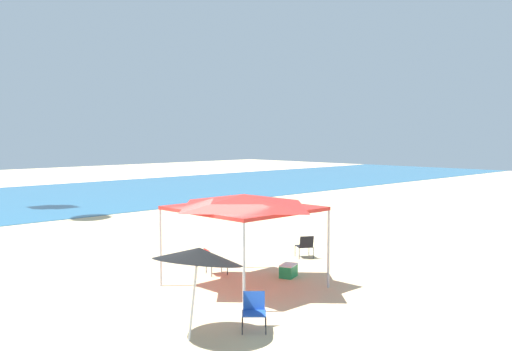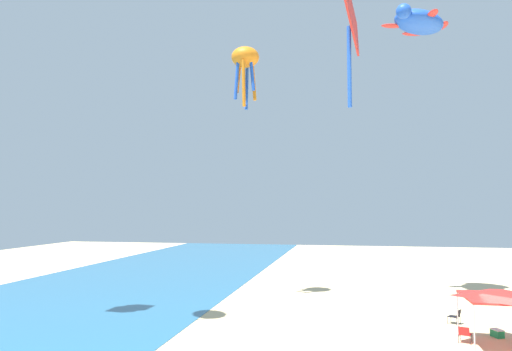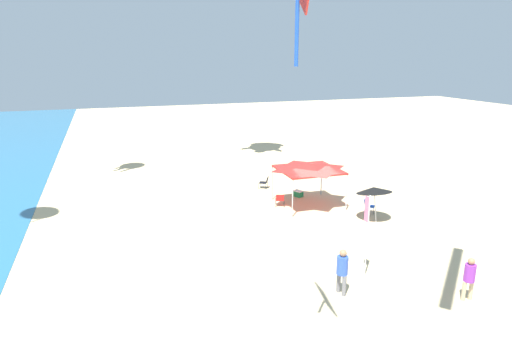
{
  "view_description": "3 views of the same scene",
  "coord_description": "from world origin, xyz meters",
  "px_view_note": "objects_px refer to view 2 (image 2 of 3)",
  "views": [
    {
      "loc": [
        -9.98,
        -12.03,
        4.41
      ],
      "look_at": [
        1.87,
        -0.08,
        3.2
      ],
      "focal_mm": 41.31,
      "sensor_mm": 36.0,
      "label": 1
    },
    {
      "loc": [
        -22.91,
        7.29,
        6.57
      ],
      "look_at": [
        -0.35,
        11.69,
        8.14
      ],
      "focal_mm": 32.94,
      "sensor_mm": 36.0,
      "label": 2
    },
    {
      "loc": [
        -22.18,
        11.6,
        9.09
      ],
      "look_at": [
        3.01,
        2.96,
        1.78
      ],
      "focal_mm": 31.01,
      "sensor_mm": 36.0,
      "label": 3
    }
  ],
  "objects_px": {
    "canopy_tent": "(504,295)",
    "folding_chair_near_cooler": "(465,333)",
    "cooler_box": "(497,333)",
    "kite_turtle_blue": "(418,22)",
    "kite_octopus_orange": "(245,60)",
    "kite_diamond_red": "(349,7)",
    "folding_chair_facing_ocean": "(456,315)"
  },
  "relations": [
    {
      "from": "cooler_box",
      "to": "canopy_tent",
      "type": "bearing_deg",
      "value": 175.56
    },
    {
      "from": "cooler_box",
      "to": "kite_octopus_orange",
      "type": "height_order",
      "value": "kite_octopus_orange"
    },
    {
      "from": "kite_turtle_blue",
      "to": "kite_octopus_orange",
      "type": "height_order",
      "value": "kite_turtle_blue"
    },
    {
      "from": "kite_turtle_blue",
      "to": "kite_octopus_orange",
      "type": "bearing_deg",
      "value": -44.06
    },
    {
      "from": "folding_chair_near_cooler",
      "to": "kite_diamond_red",
      "type": "height_order",
      "value": "kite_diamond_red"
    },
    {
      "from": "kite_diamond_red",
      "to": "folding_chair_facing_ocean",
      "type": "bearing_deg",
      "value": -0.52
    },
    {
      "from": "folding_chair_near_cooler",
      "to": "cooler_box",
      "type": "bearing_deg",
      "value": -121.83
    },
    {
      "from": "kite_octopus_orange",
      "to": "cooler_box",
      "type": "bearing_deg",
      "value": -177.18
    },
    {
      "from": "canopy_tent",
      "to": "kite_turtle_blue",
      "type": "bearing_deg",
      "value": 9.75
    },
    {
      "from": "folding_chair_near_cooler",
      "to": "kite_diamond_red",
      "type": "distance_m",
      "value": 18.52
    },
    {
      "from": "canopy_tent",
      "to": "kite_turtle_blue",
      "type": "distance_m",
      "value": 21.17
    },
    {
      "from": "kite_octopus_orange",
      "to": "kite_diamond_red",
      "type": "xyz_separation_m",
      "value": [
        -22.2,
        -7.29,
        -6.16
      ]
    },
    {
      "from": "folding_chair_near_cooler",
      "to": "cooler_box",
      "type": "xyz_separation_m",
      "value": [
        1.43,
        -1.88,
        -0.27
      ]
    },
    {
      "from": "folding_chair_near_cooler",
      "to": "kite_octopus_orange",
      "type": "xyz_separation_m",
      "value": [
        8.06,
        12.7,
        16.82
      ]
    },
    {
      "from": "kite_diamond_red",
      "to": "folding_chair_near_cooler",
      "type": "bearing_deg",
      "value": -3.54
    },
    {
      "from": "folding_chair_facing_ocean",
      "to": "kite_turtle_blue",
      "type": "height_order",
      "value": "kite_turtle_blue"
    },
    {
      "from": "kite_octopus_orange",
      "to": "kite_diamond_red",
      "type": "distance_m",
      "value": 24.17
    },
    {
      "from": "folding_chair_facing_ocean",
      "to": "kite_turtle_blue",
      "type": "xyz_separation_m",
      "value": [
        6.95,
        0.61,
        19.85
      ]
    },
    {
      "from": "kite_turtle_blue",
      "to": "kite_octopus_orange",
      "type": "xyz_separation_m",
      "value": [
        -2.81,
        12.52,
        -3.03
      ]
    },
    {
      "from": "kite_turtle_blue",
      "to": "kite_octopus_orange",
      "type": "relative_size",
      "value": 1.23
    },
    {
      "from": "cooler_box",
      "to": "kite_octopus_orange",
      "type": "bearing_deg",
      "value": 65.56
    },
    {
      "from": "folding_chair_near_cooler",
      "to": "kite_diamond_red",
      "type": "xyz_separation_m",
      "value": [
        -14.14,
        5.42,
        10.65
      ]
    },
    {
      "from": "canopy_tent",
      "to": "cooler_box",
      "type": "height_order",
      "value": "canopy_tent"
    },
    {
      "from": "folding_chair_facing_ocean",
      "to": "folding_chair_near_cooler",
      "type": "bearing_deg",
      "value": 26.11
    },
    {
      "from": "folding_chair_near_cooler",
      "to": "kite_octopus_orange",
      "type": "height_order",
      "value": "kite_octopus_orange"
    },
    {
      "from": "folding_chair_facing_ocean",
      "to": "kite_octopus_orange",
      "type": "height_order",
      "value": "kite_octopus_orange"
    },
    {
      "from": "kite_turtle_blue",
      "to": "kite_octopus_orange",
      "type": "distance_m",
      "value": 13.18
    },
    {
      "from": "kite_turtle_blue",
      "to": "kite_diamond_red",
      "type": "bearing_deg",
      "value": 21.48
    },
    {
      "from": "canopy_tent",
      "to": "kite_octopus_orange",
      "type": "height_order",
      "value": "kite_octopus_orange"
    },
    {
      "from": "folding_chair_near_cooler",
      "to": "kite_diamond_red",
      "type": "bearing_deg",
      "value": 89.8
    },
    {
      "from": "kite_diamond_red",
      "to": "cooler_box",
      "type": "bearing_deg",
      "value": -7.67
    },
    {
      "from": "canopy_tent",
      "to": "folding_chair_near_cooler",
      "type": "xyz_separation_m",
      "value": [
        0.32,
        1.74,
        -1.97
      ]
    }
  ]
}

